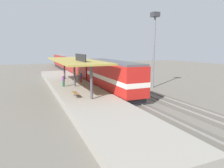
{
  "coord_description": "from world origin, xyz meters",
  "views": [
    {
      "loc": [
        -10.93,
        -28.35,
        6.29
      ],
      "look_at": [
        -1.38,
        -6.03,
        2.0
      ],
      "focal_mm": 32.51,
      "sensor_mm": 36.0,
      "label": 1
    }
  ],
  "objects_px": {
    "light_mast": "(154,34)",
    "passenger_carriage_front": "(80,67)",
    "person_waiting": "(63,80)",
    "person_boarding": "(81,77)",
    "person_walking": "(79,75)",
    "platform_bench": "(75,93)",
    "passenger_carriage_rear": "(63,61)",
    "locomotive": "(112,77)"
  },
  "relations": [
    {
      "from": "light_mast",
      "to": "passenger_carriage_front",
      "type": "bearing_deg",
      "value": 115.34
    },
    {
      "from": "person_waiting",
      "to": "light_mast",
      "type": "bearing_deg",
      "value": -7.07
    },
    {
      "from": "passenger_carriage_front",
      "to": "light_mast",
      "type": "height_order",
      "value": "light_mast"
    },
    {
      "from": "passenger_carriage_rear",
      "to": "light_mast",
      "type": "height_order",
      "value": "light_mast"
    },
    {
      "from": "person_walking",
      "to": "platform_bench",
      "type": "bearing_deg",
      "value": -106.36
    },
    {
      "from": "person_waiting",
      "to": "person_boarding",
      "type": "xyz_separation_m",
      "value": [
        3.19,
        2.56,
        0.0
      ]
    },
    {
      "from": "person_walking",
      "to": "passenger_carriage_rear",
      "type": "bearing_deg",
      "value": 85.19
    },
    {
      "from": "platform_bench",
      "to": "passenger_carriage_front",
      "type": "bearing_deg",
      "value": 74.46
    },
    {
      "from": "passenger_carriage_front",
      "to": "person_boarding",
      "type": "bearing_deg",
      "value": -103.44
    },
    {
      "from": "passenger_carriage_front",
      "to": "person_waiting",
      "type": "xyz_separation_m",
      "value": [
        -6.11,
        -14.74,
        -0.46
      ]
    },
    {
      "from": "person_walking",
      "to": "person_boarding",
      "type": "bearing_deg",
      "value": -98.25
    },
    {
      "from": "light_mast",
      "to": "person_walking",
      "type": "xyz_separation_m",
      "value": [
        -10.39,
        6.52,
        -6.54
      ]
    },
    {
      "from": "light_mast",
      "to": "person_waiting",
      "type": "relative_size",
      "value": 6.84
    },
    {
      "from": "person_waiting",
      "to": "locomotive",
      "type": "bearing_deg",
      "value": -28.07
    },
    {
      "from": "person_walking",
      "to": "light_mast",
      "type": "bearing_deg",
      "value": -32.13
    },
    {
      "from": "locomotive",
      "to": "person_boarding",
      "type": "xyz_separation_m",
      "value": [
        -2.91,
        5.82,
        -0.56
      ]
    },
    {
      "from": "person_walking",
      "to": "passenger_carriage_front",
      "type": "bearing_deg",
      "value": 75.42
    },
    {
      "from": "platform_bench",
      "to": "person_waiting",
      "type": "distance_m",
      "value": 6.85
    },
    {
      "from": "passenger_carriage_rear",
      "to": "person_walking",
      "type": "distance_m",
      "value": 30.86
    },
    {
      "from": "passenger_carriage_front",
      "to": "person_boarding",
      "type": "xyz_separation_m",
      "value": [
        -2.91,
        -12.18,
        -0.46
      ]
    },
    {
      "from": "light_mast",
      "to": "person_walking",
      "type": "distance_m",
      "value": 13.9
    },
    {
      "from": "platform_bench",
      "to": "passenger_carriage_rear",
      "type": "bearing_deg",
      "value": 81.94
    },
    {
      "from": "person_boarding",
      "to": "person_waiting",
      "type": "bearing_deg",
      "value": -141.26
    },
    {
      "from": "person_waiting",
      "to": "person_walking",
      "type": "bearing_deg",
      "value": 53.75
    },
    {
      "from": "platform_bench",
      "to": "passenger_carriage_rear",
      "type": "distance_m",
      "value": 42.8
    },
    {
      "from": "locomotive",
      "to": "passenger_carriage_rear",
      "type": "relative_size",
      "value": 0.72
    },
    {
      "from": "platform_bench",
      "to": "person_boarding",
      "type": "distance_m",
      "value": 9.9
    },
    {
      "from": "passenger_carriage_rear",
      "to": "light_mast",
      "type": "distance_m",
      "value": 38.56
    },
    {
      "from": "passenger_carriage_rear",
      "to": "person_waiting",
      "type": "relative_size",
      "value": 11.7
    },
    {
      "from": "locomotive",
      "to": "person_waiting",
      "type": "xyz_separation_m",
      "value": [
        -6.11,
        3.26,
        -0.56
      ]
    },
    {
      "from": "passenger_carriage_rear",
      "to": "person_waiting",
      "type": "bearing_deg",
      "value": -99.75
    },
    {
      "from": "locomotive",
      "to": "person_walking",
      "type": "distance_m",
      "value": 8.48
    },
    {
      "from": "person_waiting",
      "to": "person_walking",
      "type": "xyz_separation_m",
      "value": [
        3.52,
        4.8,
        0.0
      ]
    },
    {
      "from": "platform_bench",
      "to": "person_walking",
      "type": "xyz_separation_m",
      "value": [
        3.41,
        11.62,
        0.51
      ]
    },
    {
      "from": "person_boarding",
      "to": "light_mast",
      "type": "bearing_deg",
      "value": -21.82
    },
    {
      "from": "locomotive",
      "to": "person_walking",
      "type": "height_order",
      "value": "locomotive"
    },
    {
      "from": "person_walking",
      "to": "person_waiting",
      "type": "bearing_deg",
      "value": -126.25
    },
    {
      "from": "platform_bench",
      "to": "locomotive",
      "type": "relative_size",
      "value": 0.12
    },
    {
      "from": "locomotive",
      "to": "passenger_carriage_front",
      "type": "relative_size",
      "value": 0.72
    },
    {
      "from": "passenger_carriage_rear",
      "to": "person_boarding",
      "type": "bearing_deg",
      "value": -95.04
    },
    {
      "from": "light_mast",
      "to": "person_boarding",
      "type": "height_order",
      "value": "light_mast"
    },
    {
      "from": "platform_bench",
      "to": "person_boarding",
      "type": "xyz_separation_m",
      "value": [
        3.09,
        9.39,
        0.51
      ]
    }
  ]
}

